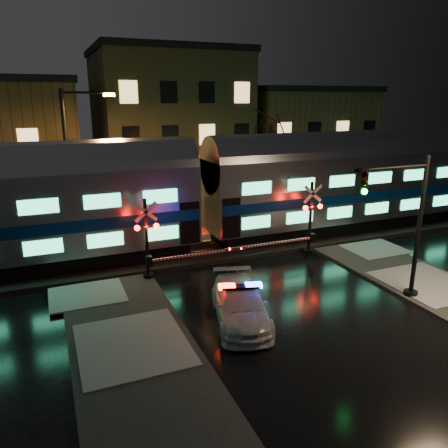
{
  "coord_description": "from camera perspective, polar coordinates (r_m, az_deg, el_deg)",
  "views": [
    {
      "loc": [
        -8.57,
        -15.95,
        7.97
      ],
      "look_at": [
        -0.94,
        2.5,
        2.2
      ],
      "focal_mm": 35.0,
      "sensor_mm": 36.0,
      "label": 1
    }
  ],
  "objects": [
    {
      "name": "traffic_light",
      "position": [
        18.25,
        22.23,
        -0.45
      ],
      "size": [
        3.82,
        0.69,
        5.91
      ],
      "rotation": [
        0.0,
        0.0,
        0.1
      ],
      "color": "black",
      "rests_on": "ground"
    },
    {
      "name": "building_right",
      "position": [
        44.83,
        9.53,
        11.14
      ],
      "size": [
        12.0,
        10.0,
        8.5
      ],
      "primitive_type": "cube",
      "color": "#512F1F",
      "rests_on": "ground"
    },
    {
      "name": "crossing_signal_left",
      "position": [
        19.8,
        -8.92,
        -2.98
      ],
      "size": [
        5.35,
        0.64,
        3.79
      ],
      "color": "black",
      "rests_on": "ground"
    },
    {
      "name": "ground",
      "position": [
        19.79,
        5.34,
        -7.71
      ],
      "size": [
        120.0,
        120.0,
        0.0
      ],
      "primitive_type": "plane",
      "color": "black",
      "rests_on": "ground"
    },
    {
      "name": "police_car",
      "position": [
        16.36,
        2.11,
        -10.42
      ],
      "size": [
        2.98,
        4.87,
        1.47
      ],
      "rotation": [
        0.0,
        0.0,
        -0.27
      ],
      "color": "silver",
      "rests_on": "ground"
    },
    {
      "name": "building_mid",
      "position": [
        39.94,
        -7.26,
        12.81
      ],
      "size": [
        12.0,
        11.0,
        11.5
      ],
      "primitive_type": "cube",
      "color": "brown",
      "rests_on": "ground"
    },
    {
      "name": "train",
      "position": [
        22.67,
        -3.11,
        4.42
      ],
      "size": [
        51.0,
        3.12,
        5.92
      ],
      "color": "black",
      "rests_on": "ballast"
    },
    {
      "name": "crossing_signal_right",
      "position": [
        22.78,
        10.52,
        -0.37
      ],
      "size": [
        5.52,
        0.64,
        3.91
      ],
      "color": "black",
      "rests_on": "ground"
    },
    {
      "name": "ballast",
      "position": [
        23.96,
        -0.2,
        -3.01
      ],
      "size": [
        90.0,
        4.2,
        0.24
      ],
      "primitive_type": "cube",
      "color": "black",
      "rests_on": "ground"
    },
    {
      "name": "sidewalk_left",
      "position": [
        12.88,
        -9.1,
        -22.0
      ],
      "size": [
        4.0,
        20.0,
        0.12
      ],
      "primitive_type": "cube",
      "color": "#2D2D2D",
      "rests_on": "ground"
    },
    {
      "name": "streetlight",
      "position": [
        25.19,
        -19.13,
        8.19
      ],
      "size": [
        2.83,
        0.3,
        8.47
      ],
      "color": "black",
      "rests_on": "ground"
    }
  ]
}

